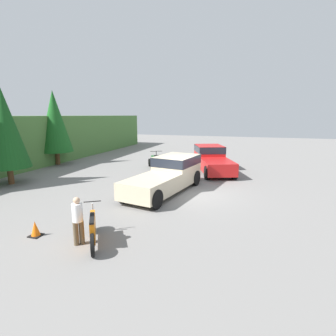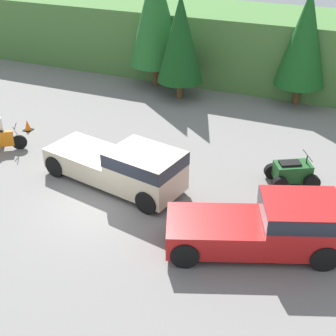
% 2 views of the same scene
% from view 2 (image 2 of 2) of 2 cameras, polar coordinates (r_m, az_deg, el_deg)
% --- Properties ---
extents(ground_plane, '(80.00, 80.00, 0.00)m').
position_cam_2_polar(ground_plane, '(17.91, -7.63, -4.27)').
color(ground_plane, slate).
extents(hillside_backdrop, '(44.00, 6.00, 4.13)m').
position_cam_2_polar(hillside_backdrop, '(30.67, 7.57, 14.81)').
color(hillside_backdrop, '#477538').
rests_on(hillside_backdrop, ground_plane).
extents(tree_left, '(3.22, 3.22, 7.32)m').
position_cam_2_polar(tree_left, '(28.25, -1.52, 18.40)').
color(tree_left, brown).
rests_on(tree_left, ground_plane).
extents(tree_mid_left, '(2.56, 2.56, 5.81)m').
position_cam_2_polar(tree_mid_left, '(26.26, 1.51, 15.51)').
color(tree_mid_left, brown).
rests_on(tree_mid_left, ground_plane).
extents(tree_mid_right, '(2.75, 2.75, 6.24)m').
position_cam_2_polar(tree_mid_right, '(26.37, 16.35, 14.98)').
color(tree_mid_right, brown).
rests_on(tree_mid_right, ground_plane).
extents(pickup_truck_red, '(5.83, 3.86, 1.86)m').
position_cam_2_polar(pickup_truck_red, '(15.38, 12.31, -6.76)').
color(pickup_truck_red, red).
rests_on(pickup_truck_red, ground_plane).
extents(pickup_truck_second, '(6.15, 3.13, 1.86)m').
position_cam_2_polar(pickup_truck_second, '(18.27, -5.27, 0.29)').
color(pickup_truck_second, beige).
rests_on(pickup_truck_second, ground_plane).
extents(quad_atv, '(2.30, 2.05, 1.28)m').
position_cam_2_polar(quad_atv, '(19.32, 14.89, -0.55)').
color(quad_atv, black).
rests_on(quad_atv, ground_plane).
extents(traffic_cone, '(0.42, 0.42, 0.55)m').
position_cam_2_polar(traffic_cone, '(24.24, -16.75, 4.97)').
color(traffic_cone, black).
rests_on(traffic_cone, ground_plane).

